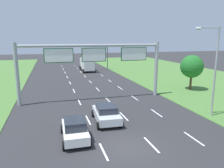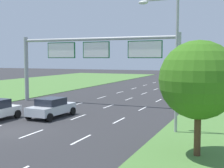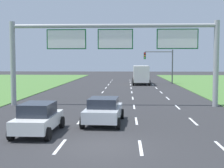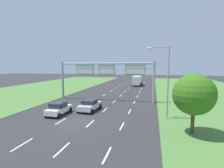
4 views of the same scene
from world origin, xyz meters
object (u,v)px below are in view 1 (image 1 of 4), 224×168
at_px(car_lead_silver, 75,129).
at_px(sign_gantry, 94,60).
at_px(box_truck, 87,64).
at_px(street_lamp, 213,64).
at_px(car_near_red, 106,113).
at_px(traffic_light_mast, 100,54).
at_px(roadside_tree_mid, 192,67).

relative_size(car_lead_silver, sign_gantry, 0.23).
distance_m(box_truck, street_lamp, 34.30).
relative_size(car_near_red, street_lamp, 0.51).
bearing_deg(box_truck, sign_gantry, -96.81).
bearing_deg(box_truck, traffic_light_mast, 14.02).
bearing_deg(box_truck, car_near_red, -95.84).
height_order(car_lead_silver, roadside_tree_mid, roadside_tree_mid).
distance_m(car_lead_silver, roadside_tree_mid, 21.68).
bearing_deg(street_lamp, traffic_light_mast, 94.90).
height_order(car_lead_silver, box_truck, box_truck).
bearing_deg(roadside_tree_mid, traffic_light_mast, 108.58).
xyz_separation_m(sign_gantry, street_lamp, (9.40, -8.77, 0.12)).
height_order(sign_gantry, roadside_tree_mid, sign_gantry).
xyz_separation_m(street_lamp, roadside_tree_mid, (5.19, 10.14, -1.63)).
bearing_deg(car_lead_silver, roadside_tree_mid, 33.52).
bearing_deg(roadside_tree_mid, street_lamp, -117.12).
xyz_separation_m(box_truck, sign_gantry, (-3.22, -24.80, 3.31)).
xyz_separation_m(car_lead_silver, traffic_light_mast, (10.01, 35.78, 3.06)).
distance_m(traffic_light_mast, roadside_tree_mid, 25.53).
relative_size(car_near_red, traffic_light_mast, 0.77).
relative_size(car_near_red, sign_gantry, 0.25).
relative_size(sign_gantry, roadside_tree_mid, 3.38).
height_order(traffic_light_mast, street_lamp, street_lamp).
distance_m(car_lead_silver, traffic_light_mast, 37.28).
height_order(car_near_red, roadside_tree_mid, roadside_tree_mid).
xyz_separation_m(box_truck, roadside_tree_mid, (11.37, -23.43, 1.81)).
bearing_deg(box_truck, street_lamp, -78.98).
bearing_deg(sign_gantry, street_lamp, -43.00).
xyz_separation_m(car_near_red, sign_gantry, (0.41, 7.39, 4.17)).
height_order(box_truck, roadside_tree_mid, roadside_tree_mid).
bearing_deg(traffic_light_mast, car_near_red, -101.77).
height_order(car_lead_silver, sign_gantry, sign_gantry).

